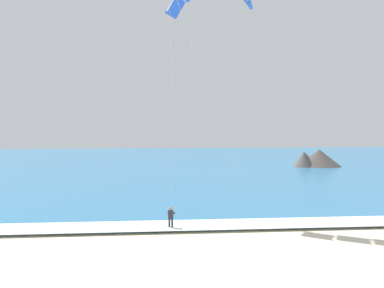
# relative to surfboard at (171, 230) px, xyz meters

# --- Properties ---
(sea) EXTENTS (200.00, 120.00, 0.20)m
(sea) POSITION_rel_surfboard_xyz_m (4.36, 59.61, 0.07)
(sea) COLOR teal
(sea) RESTS_ON ground
(surf_foam) EXTENTS (200.00, 3.16, 0.04)m
(surf_foam) POSITION_rel_surfboard_xyz_m (4.36, 0.61, 0.19)
(surf_foam) COLOR white
(surf_foam) RESTS_ON sea
(surfboard) EXTENTS (0.77, 1.47, 0.09)m
(surfboard) POSITION_rel_surfboard_xyz_m (0.00, 0.00, 0.00)
(surfboard) COLOR #239EC6
(surfboard) RESTS_ON ground
(kitesurfer) EXTENTS (0.61, 0.60, 1.69)m
(kitesurfer) POSITION_rel_surfboard_xyz_m (0.00, 0.02, 0.91)
(kitesurfer) COLOR #232328
(kitesurfer) RESTS_ON ground
(headland_right) EXTENTS (9.63, 8.46, 3.34)m
(headland_right) POSITION_rel_surfboard_xyz_m (28.35, 44.57, 1.57)
(headland_right) COLOR #47423D
(headland_right) RESTS_ON ground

